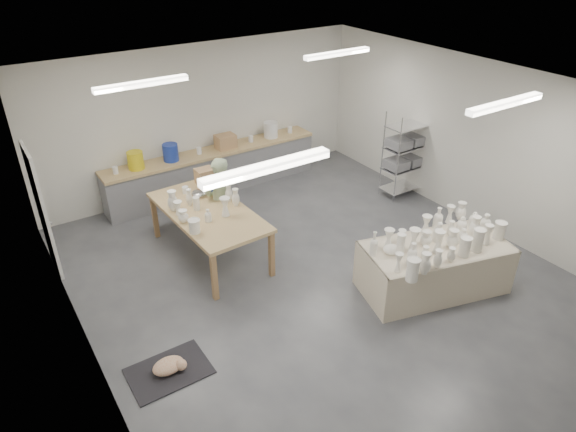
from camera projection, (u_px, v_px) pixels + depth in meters
room at (312, 158)px, 7.29m from camera, size 8.00×8.02×3.00m
back_counter at (214, 169)px, 10.73m from camera, size 4.60×0.60×1.24m
wire_shelf at (405, 153)px, 10.39m from camera, size 0.88×0.48×1.80m
drying_table at (435, 264)px, 7.82m from camera, size 2.39×1.60×1.15m
work_table at (206, 208)px, 8.49m from camera, size 1.26×2.38×1.23m
rug at (169, 371)px, 6.53m from camera, size 1.00×0.70×0.02m
cat at (170, 365)px, 6.48m from camera, size 0.42×0.32×0.17m
potter at (220, 201)px, 8.82m from camera, size 0.65×0.49×1.61m
red_stool at (215, 220)px, 9.26m from camera, size 0.44×0.44×0.34m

